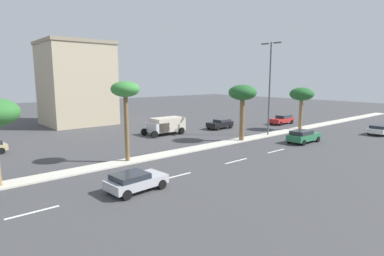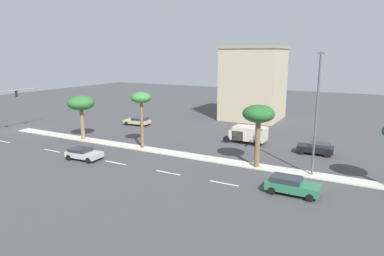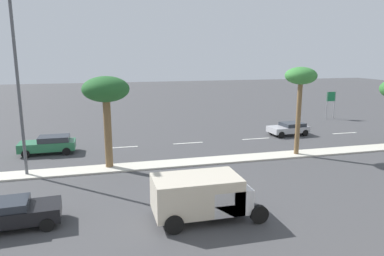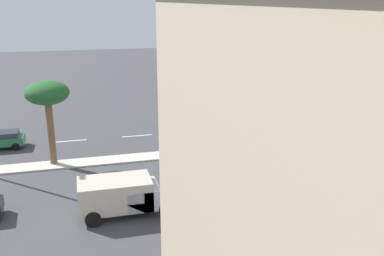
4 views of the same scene
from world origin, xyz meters
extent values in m
plane|color=#424244|center=(0.00, 31.75, 0.00)|extent=(160.00, 160.00, 0.00)
cube|color=beige|center=(0.00, 40.83, 0.06)|extent=(1.80, 81.65, 0.12)
cube|color=silver|center=(5.94, 13.54, 0.01)|extent=(0.20, 2.80, 0.01)
cube|color=silver|center=(5.94, 23.47, 0.01)|extent=(0.20, 2.80, 0.01)
cube|color=silver|center=(5.94, 30.22, 0.01)|extent=(0.20, 2.80, 0.01)
cube|color=silver|center=(5.94, 36.22, 0.01)|extent=(0.20, 2.80, 0.01)
cylinder|color=gray|center=(13.73, 9.26, 1.70)|extent=(0.10, 0.10, 3.39)
cylinder|color=gray|center=(13.73, 10.35, 1.70)|extent=(0.10, 0.10, 3.39)
cube|color=#19723F|center=(13.73, 9.81, 2.81)|extent=(0.08, 1.21, 1.17)
cylinder|color=brown|center=(-0.07, 22.69, 3.04)|extent=(0.37, 0.37, 5.84)
ellipsoid|color=#387F38|center=(-0.07, 22.69, 6.39)|extent=(2.46, 2.46, 1.35)
cylinder|color=brown|center=(0.30, 37.44, 2.61)|extent=(0.53, 0.53, 4.99)
ellipsoid|color=#235B28|center=(0.30, 37.44, 5.67)|extent=(3.23, 3.23, 1.78)
cylinder|color=#515459|center=(0.05, 42.89, 5.92)|extent=(0.20, 0.20, 11.59)
cube|color=black|center=(-7.73, 41.96, 0.66)|extent=(2.07, 4.10, 0.69)
cube|color=#262B33|center=(-7.76, 42.46, 1.19)|extent=(1.78, 2.29, 0.35)
cylinder|color=black|center=(-6.77, 40.61, 0.32)|extent=(0.26, 0.65, 0.64)
cylinder|color=black|center=(-8.53, 40.52, 0.32)|extent=(0.26, 0.65, 0.64)
cube|color=#B2B2B7|center=(6.66, 19.65, 0.61)|extent=(2.26, 4.03, 0.57)
cube|color=#262B33|center=(6.69, 19.17, 1.07)|extent=(1.93, 2.27, 0.36)
cylinder|color=black|center=(5.62, 20.95, 0.32)|extent=(0.27, 0.65, 0.64)
cylinder|color=black|center=(7.50, 21.08, 0.32)|extent=(0.27, 0.65, 0.64)
cylinder|color=black|center=(5.82, 18.22, 0.32)|extent=(0.27, 0.65, 0.64)
cylinder|color=black|center=(7.70, 18.36, 0.32)|extent=(0.27, 0.65, 0.64)
cube|color=#287047|center=(5.48, 42.23, 0.67)|extent=(1.89, 4.37, 0.69)
cube|color=#262B33|center=(5.48, 41.68, 1.23)|extent=(1.70, 2.41, 0.43)
cylinder|color=black|center=(4.58, 43.76, 0.32)|extent=(0.22, 0.64, 0.64)
cylinder|color=black|center=(6.38, 43.76, 0.32)|extent=(0.22, 0.64, 0.64)
cylinder|color=black|center=(4.58, 40.70, 0.32)|extent=(0.22, 0.64, 0.64)
cylinder|color=black|center=(6.37, 40.70, 0.32)|extent=(0.22, 0.64, 0.64)
cube|color=silver|center=(-9.03, 31.97, 1.07)|extent=(2.38, 1.99, 1.24)
cube|color=beige|center=(-9.03, 33.52, 1.32)|extent=(2.38, 4.23, 1.75)
cylinder|color=black|center=(-7.84, 30.69, 0.45)|extent=(0.28, 0.90, 0.90)
cylinder|color=black|center=(-10.22, 30.69, 0.45)|extent=(0.28, 0.90, 0.90)
cylinder|color=black|center=(-7.84, 34.89, 0.45)|extent=(0.28, 0.90, 0.90)
cylinder|color=black|center=(-10.22, 34.89, 0.45)|extent=(0.28, 0.90, 0.90)
camera|label=1|loc=(24.00, 9.70, 7.30)|focal=29.27mm
camera|label=2|loc=(33.08, 47.52, 11.46)|focal=31.94mm
camera|label=3|loc=(-24.86, 37.84, 8.05)|focal=33.31mm
camera|label=4|loc=(-32.68, 35.06, 12.33)|focal=40.49mm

